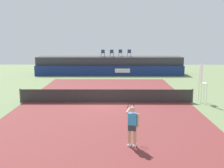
# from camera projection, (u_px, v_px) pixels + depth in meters

# --- Properties ---
(ground_plane) EXTENTS (48.00, 48.00, 0.00)m
(ground_plane) POSITION_uv_depth(u_px,v_px,m) (107.00, 94.00, 22.90)
(ground_plane) COLOR #6B7F51
(court_inner) EXTENTS (12.00, 22.00, 0.00)m
(court_inner) POSITION_uv_depth(u_px,v_px,m) (106.00, 102.00, 19.95)
(court_inner) COLOR maroon
(court_inner) RESTS_ON ground
(sponsor_wall) EXTENTS (18.00, 0.22, 1.20)m
(sponsor_wall) POSITION_uv_depth(u_px,v_px,m) (109.00, 71.00, 33.15)
(sponsor_wall) COLOR navy
(sponsor_wall) RESTS_ON ground
(spectator_platform) EXTENTS (18.00, 2.80, 2.20)m
(spectator_platform) POSITION_uv_depth(u_px,v_px,m) (110.00, 65.00, 34.84)
(spectator_platform) COLOR #38383D
(spectator_platform) RESTS_ON ground
(spectator_chair_far_left) EXTENTS (0.48, 0.48, 0.89)m
(spectator_chair_far_left) POSITION_uv_depth(u_px,v_px,m) (103.00, 53.00, 34.24)
(spectator_chair_far_left) COLOR #2D3D56
(spectator_chair_far_left) RESTS_ON spectator_platform
(spectator_chair_left) EXTENTS (0.47, 0.47, 0.89)m
(spectator_chair_left) POSITION_uv_depth(u_px,v_px,m) (112.00, 53.00, 34.28)
(spectator_chair_left) COLOR #2D3D56
(spectator_chair_left) RESTS_ON spectator_platform
(spectator_chair_center) EXTENTS (0.46, 0.46, 0.89)m
(spectator_chair_center) POSITION_uv_depth(u_px,v_px,m) (120.00, 53.00, 34.76)
(spectator_chair_center) COLOR #2D3D56
(spectator_chair_center) RESTS_ON spectator_platform
(spectator_chair_right) EXTENTS (0.46, 0.46, 0.89)m
(spectator_chair_right) POSITION_uv_depth(u_px,v_px,m) (129.00, 53.00, 34.65)
(spectator_chair_right) COLOR #2D3D56
(spectator_chair_right) RESTS_ON spectator_platform
(umpire_chair) EXTENTS (0.50, 0.50, 2.76)m
(umpire_chair) POSITION_uv_depth(u_px,v_px,m) (202.00, 81.00, 19.62)
(umpire_chair) COLOR white
(umpire_chair) RESTS_ON ground
(tennis_net) EXTENTS (12.40, 0.02, 0.95)m
(tennis_net) POSITION_uv_depth(u_px,v_px,m) (106.00, 96.00, 19.87)
(tennis_net) COLOR #2D2D2D
(tennis_net) RESTS_ON ground
(net_post_near) EXTENTS (0.10, 0.10, 1.00)m
(net_post_near) POSITION_uv_depth(u_px,v_px,m) (20.00, 95.00, 19.91)
(net_post_near) COLOR #4C4C51
(net_post_near) RESTS_ON ground
(net_post_far) EXTENTS (0.10, 0.10, 1.00)m
(net_post_far) POSITION_uv_depth(u_px,v_px,m) (192.00, 96.00, 19.82)
(net_post_far) COLOR #4C4C51
(net_post_far) RESTS_ON ground
(tennis_player) EXTENTS (0.56, 1.23, 1.77)m
(tennis_player) POSITION_uv_depth(u_px,v_px,m) (132.00, 125.00, 11.85)
(tennis_player) COLOR white
(tennis_player) RESTS_ON court_inner
(tennis_ball) EXTENTS (0.07, 0.07, 0.07)m
(tennis_ball) POSITION_uv_depth(u_px,v_px,m) (138.00, 81.00, 29.35)
(tennis_ball) COLOR #D8EA33
(tennis_ball) RESTS_ON court_inner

